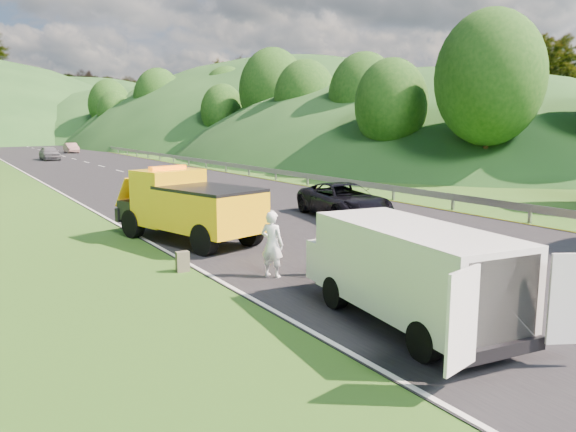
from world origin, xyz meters
TOP-DOWN VIEW (x-y plane):
  - ground at (0.00, 0.00)m, footprint 320.00×320.00m
  - road_surface at (3.00, 40.00)m, footprint 14.00×200.00m
  - guardrail at (10.30, 52.50)m, footprint 0.06×140.00m
  - tree_line_right at (23.00, 60.00)m, footprint 14.00×140.00m
  - hills_backdrop at (6.50, 134.70)m, footprint 201.00×288.60m
  - tow_truck at (-2.70, 5.00)m, footprint 3.56×6.21m
  - white_van at (-2.02, -4.81)m, footprint 3.14×5.97m
  - woman at (-2.56, -0.40)m, footprint 0.72×0.78m
  - child at (-1.42, -1.06)m, footprint 0.60×0.51m
  - worker at (-1.95, -5.02)m, footprint 1.32×0.96m
  - suitcase at (-4.35, 1.37)m, footprint 0.36×0.22m
  - spare_tire at (-0.88, -6.47)m, footprint 0.61×0.61m
  - passing_suv at (4.75, 6.01)m, footprint 3.19×5.52m
  - dist_car_a at (0.46, 51.53)m, footprint 1.74×4.33m
  - dist_car_b at (5.27, 64.81)m, footprint 1.37×3.92m

SIDE VIEW (x-z plane):
  - ground at x=0.00m, z-range 0.00..0.00m
  - guardrail at x=10.30m, z-range -0.76..0.76m
  - tree_line_right at x=23.00m, z-range -7.00..7.00m
  - hills_backdrop at x=6.50m, z-range -22.00..22.00m
  - woman at x=-2.56m, z-range -0.87..0.87m
  - child at x=-1.42m, z-range -0.53..0.53m
  - worker at x=-1.95m, z-range -0.92..0.92m
  - spare_tire at x=-0.88m, z-range -0.10..0.10m
  - passing_suv at x=4.75m, z-range -0.72..0.72m
  - dist_car_a at x=0.46m, z-range -0.74..0.74m
  - dist_car_b at x=5.27m, z-range -0.65..0.65m
  - road_surface at x=3.00m, z-range 0.00..0.02m
  - suitcase at x=-4.35m, z-range 0.00..0.56m
  - white_van at x=-2.02m, z-range 0.13..2.17m
  - tow_truck at x=-2.70m, z-range -0.03..2.49m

